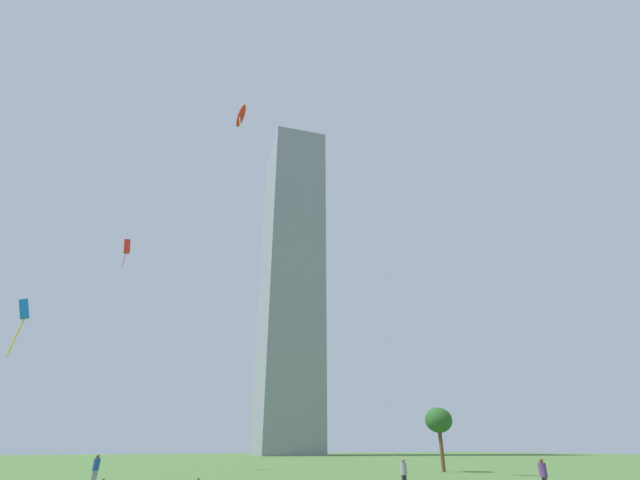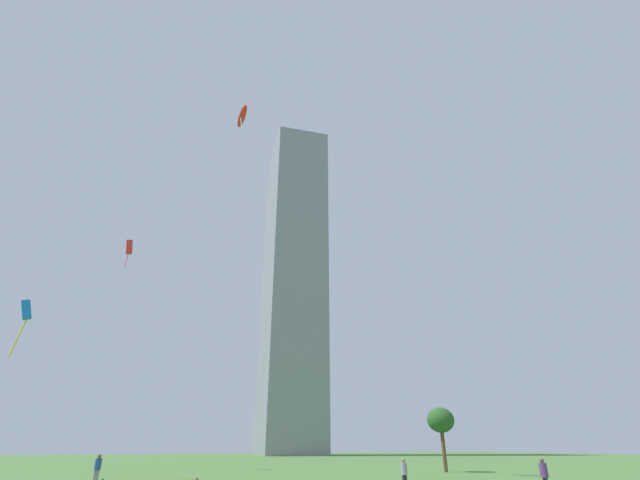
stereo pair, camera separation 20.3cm
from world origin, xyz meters
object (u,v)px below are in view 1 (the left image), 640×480
at_px(kite_flying_0, 241,116).
at_px(park_tree_0, 439,421).
at_px(person_standing_1, 404,472).
at_px(distant_highrise_0, 291,280).
at_px(person_standing_2, 543,474).
at_px(person_standing_0, 96,467).
at_px(kite_flying_2, 127,247).
at_px(kite_flying_3, 23,311).

bearing_deg(kite_flying_0, park_tree_0, -5.84).
height_order(person_standing_1, distant_highrise_0, distant_highrise_0).
distance_m(person_standing_2, distant_highrise_0, 116.00).
bearing_deg(park_tree_0, person_standing_0, -176.27).
height_order(person_standing_1, kite_flying_0, kite_flying_0).
relative_size(kite_flying_2, park_tree_0, 4.45).
xyz_separation_m(kite_flying_0, park_tree_0, (21.24, -2.17, -30.02)).
bearing_deg(kite_flying_3, person_standing_0, -38.57).
height_order(person_standing_1, person_standing_2, person_standing_2).
distance_m(kite_flying_2, kite_flying_3, 20.29).
distance_m(kite_flying_0, park_tree_0, 36.84).
xyz_separation_m(person_standing_1, distant_highrise_0, (35.15, 96.10, 47.47)).
bearing_deg(person_standing_0, distant_highrise_0, 64.16).
bearing_deg(person_standing_2, kite_flying_3, 72.22).
distance_m(person_standing_0, person_standing_2, 25.18).
xyz_separation_m(person_standing_0, kite_flying_0, (7.93, 4.07, 33.37)).
xyz_separation_m(person_standing_2, distant_highrise_0, (30.77, 101.29, 47.43)).
distance_m(person_standing_0, kite_flying_0, 34.54).
bearing_deg(kite_flying_3, kite_flying_2, 65.85).
distance_m(person_standing_2, kite_flying_0, 40.86).
bearing_deg(person_standing_1, kite_flying_2, 116.46).
height_order(person_standing_1, park_tree_0, park_tree_0).
relative_size(kite_flying_0, kite_flying_3, 2.92).
height_order(person_standing_0, kite_flying_0, kite_flying_0).
xyz_separation_m(person_standing_0, park_tree_0, (29.17, 1.90, 3.35)).
bearing_deg(person_standing_0, park_tree_0, 8.27).
distance_m(park_tree_0, distant_highrise_0, 95.77).
bearing_deg(kite_flying_0, kite_flying_2, 116.60).
bearing_deg(distant_highrise_0, person_standing_0, -108.47).
xyz_separation_m(person_standing_1, kite_flying_2, (-14.38, 31.57, 22.66)).
xyz_separation_m(person_standing_1, person_standing_2, (4.39, -5.19, 0.04)).
height_order(kite_flying_0, kite_flying_3, kite_flying_0).
relative_size(person_standing_0, person_standing_2, 1.04).
bearing_deg(person_standing_1, kite_flying_3, 143.12).
xyz_separation_m(person_standing_1, kite_flying_0, (-6.43, 15.70, 33.45)).
xyz_separation_m(kite_flying_2, distant_highrise_0, (49.53, 64.53, 24.81)).
bearing_deg(distant_highrise_0, kite_flying_2, -115.60).
bearing_deg(kite_flying_2, person_standing_0, -89.94).
bearing_deg(person_standing_0, person_standing_1, -34.46).
relative_size(person_standing_2, kite_flying_3, 0.13).
xyz_separation_m(kite_flying_2, kite_flying_3, (-6.58, -14.68, -12.36)).
relative_size(kite_flying_2, kite_flying_3, 2.03).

